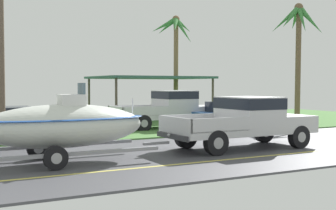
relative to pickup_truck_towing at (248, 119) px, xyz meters
The scene contains 10 objects.
ground 8.61m from the pickup_truck_towing, 79.40° to the left, with size 36.00×22.00×0.11m.
pickup_truck_towing is the anchor object (origin of this frame).
boat_on_trailer 6.63m from the pickup_truck_towing, behind, with size 6.10×2.27×2.28m.
parked_pickup_background 7.77m from the pickup_truck_towing, 80.61° to the left, with size 5.95×1.99×1.94m.
parked_sedan_near 7.03m from the pickup_truck_towing, 56.15° to the left, with size 4.45×1.88×1.38m.
parked_sedan_far 9.37m from the pickup_truck_towing, 142.98° to the left, with size 4.65×1.87×1.38m.
carport_awning 13.75m from the pickup_truck_towing, 78.60° to the left, with size 6.97×5.17×2.75m.
palm_tree_near_right 12.75m from the pickup_truck_towing, 37.65° to the left, with size 3.07×3.06×7.01m.
palm_tree_mid 16.11m from the pickup_truck_towing, 70.42° to the left, with size 3.07×3.09×6.96m.
utility_pole 9.47m from the pickup_truck_towing, 148.39° to the left, with size 0.24×1.80×8.24m.
Camera 1 is at (-11.78, -12.94, 2.23)m, focal length 49.25 mm.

